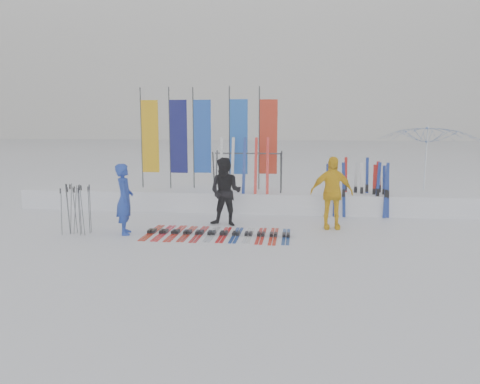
# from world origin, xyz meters

# --- Properties ---
(ground) EXTENTS (120.00, 120.00, 0.00)m
(ground) POSITION_xyz_m (0.00, 0.00, 0.00)
(ground) COLOR white
(ground) RESTS_ON ground
(snow_bank) EXTENTS (14.00, 1.60, 0.60)m
(snow_bank) POSITION_xyz_m (0.00, 4.60, 0.30)
(snow_bank) COLOR white
(snow_bank) RESTS_ON ground
(person_blue) EXTENTS (0.59, 0.73, 1.73)m
(person_blue) POSITION_xyz_m (-2.55, 1.01, 0.86)
(person_blue) COLOR #1D3CAC
(person_blue) RESTS_ON ground
(person_black) EXTENTS (0.98, 0.83, 1.80)m
(person_black) POSITION_xyz_m (-0.26, 2.24, 0.90)
(person_black) COLOR black
(person_black) RESTS_ON ground
(person_yellow) EXTENTS (1.12, 0.55, 1.85)m
(person_yellow) POSITION_xyz_m (2.48, 2.24, 0.93)
(person_yellow) COLOR yellow
(person_yellow) RESTS_ON ground
(tent_canopy) EXTENTS (3.72, 3.76, 2.69)m
(tent_canopy) POSITION_xyz_m (5.63, 5.46, 1.35)
(tent_canopy) COLOR white
(tent_canopy) RESTS_ON ground
(ski_row) EXTENTS (3.47, 1.70, 0.07)m
(ski_row) POSITION_xyz_m (-0.30, 1.19, 0.04)
(ski_row) COLOR #B6200E
(ski_row) RESTS_ON ground
(pole_cluster) EXTENTS (0.68, 0.49, 1.25)m
(pole_cluster) POSITION_xyz_m (-3.71, 0.83, 0.60)
(pole_cluster) COLOR #595B60
(pole_cluster) RESTS_ON ground
(feather_flags) EXTENTS (4.38, 0.28, 3.20)m
(feather_flags) POSITION_xyz_m (-1.27, 4.82, 2.24)
(feather_flags) COLOR #383A3F
(feather_flags) RESTS_ON ground
(ski_rack) EXTENTS (2.04, 0.80, 1.23)m
(ski_rack) POSITION_xyz_m (0.12, 4.20, 1.38)
(ski_rack) COLOR #383A3F
(ski_rack) RESTS_ON ground
(upright_skis) EXTENTS (1.74, 1.16, 1.68)m
(upright_skis) POSITION_xyz_m (3.54, 4.29, 0.78)
(upright_skis) COLOR navy
(upright_skis) RESTS_ON ground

